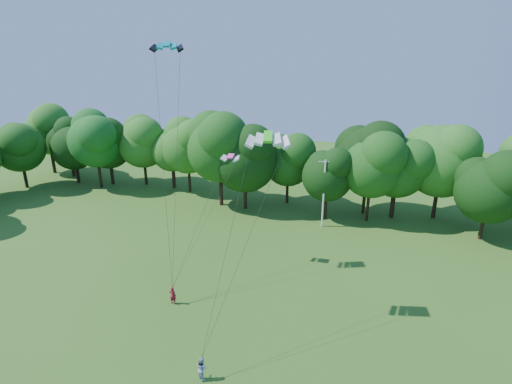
% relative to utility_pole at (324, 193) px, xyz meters
% --- Properties ---
extents(utility_pole, '(1.66, 0.36, 8.34)m').
position_rel_utility_pole_xyz_m(utility_pole, '(0.00, 0.00, 0.00)').
color(utility_pole, silver).
rests_on(utility_pole, ground).
extents(kite_flyer_left, '(0.59, 0.40, 1.58)m').
position_rel_utility_pole_xyz_m(kite_flyer_left, '(-8.92, -19.93, -3.49)').
color(kite_flyer_left, maroon).
rests_on(kite_flyer_left, ground).
extents(kite_flyer_right, '(1.01, 0.95, 1.64)m').
position_rel_utility_pole_xyz_m(kite_flyer_right, '(-2.92, -26.50, -3.46)').
color(kite_flyer_right, '#96AED0').
rests_on(kite_flyer_right, ground).
extents(kite_teal, '(2.90, 2.12, 0.56)m').
position_rel_utility_pole_xyz_m(kite_teal, '(-11.60, -13.67, 16.39)').
color(kite_teal, '#048793').
rests_on(kite_teal, ground).
extents(kite_green, '(3.31, 2.14, 0.68)m').
position_rel_utility_pole_xyz_m(kite_green, '(-1.25, -18.17, 10.12)').
color(kite_green, '#3BDE21').
rests_on(kite_green, ground).
extents(kite_pink, '(1.84, 1.04, 0.35)m').
position_rel_utility_pole_xyz_m(kite_pink, '(-7.08, -11.31, 6.60)').
color(kite_pink, '#FF46A9').
rests_on(kite_pink, ground).
extents(tree_back_west, '(8.68, 8.68, 12.62)m').
position_rel_utility_pole_xyz_m(tree_back_west, '(-35.46, 3.40, 3.60)').
color(tree_back_west, '#392916').
rests_on(tree_back_west, ground).
extents(tree_back_center, '(9.20, 9.20, 13.38)m').
position_rel_utility_pole_xyz_m(tree_back_center, '(4.34, 6.00, 4.07)').
color(tree_back_center, '#332613').
rests_on(tree_back_center, ground).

